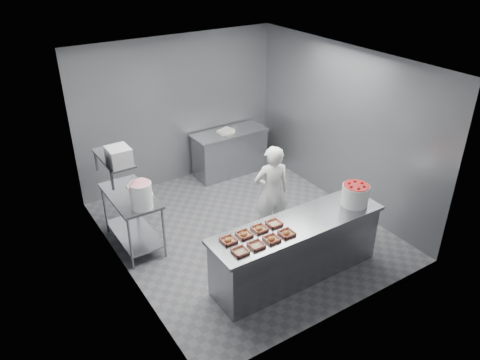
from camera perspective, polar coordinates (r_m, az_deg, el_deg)
name	(u,v)px	position (r m, az deg, el deg)	size (l,w,h in m)	color
floor	(244,230)	(7.80, 0.47, -6.11)	(4.50, 4.50, 0.00)	#4C4C51
ceiling	(245,61)	(6.64, 0.57, 14.27)	(4.50, 4.50, 0.00)	white
wall_back	(179,111)	(8.93, -7.48, 8.37)	(4.00, 0.04, 2.80)	slate
wall_left	(117,188)	(6.35, -14.77, -0.98)	(0.04, 4.50, 2.80)	slate
wall_right	(341,127)	(8.28, 12.26, 6.33)	(0.04, 4.50, 2.80)	slate
service_counter	(297,249)	(6.66, 6.91, -8.37)	(2.60, 0.70, 0.90)	slate
prep_table	(132,212)	(7.34, -13.01, -3.83)	(0.60, 1.20, 0.90)	slate
back_counter	(230,152)	(9.40, -1.24, 3.40)	(1.50, 0.60, 0.90)	slate
wall_shelf	(113,158)	(6.85, -15.18, 2.58)	(0.35, 0.90, 0.03)	slate
tray_0	(240,251)	(5.80, 0.02, -8.70)	(0.19, 0.18, 0.04)	tan
tray_1	(256,245)	(5.90, 2.00, -7.93)	(0.19, 0.18, 0.04)	tan
tray_2	(272,239)	(6.02, 3.88, -7.18)	(0.19, 0.18, 0.06)	tan
tray_3	(287,233)	(6.14, 5.70, -6.46)	(0.19, 0.18, 0.06)	tan
tray_4	(228,240)	(5.98, -1.44, -7.34)	(0.19, 0.18, 0.06)	tan
tray_5	(244,234)	(6.09, 0.50, -6.63)	(0.19, 0.18, 0.06)	tan
tray_6	(259,229)	(6.20, 2.37, -5.94)	(0.19, 0.18, 0.06)	tan
tray_7	(274,223)	(6.32, 4.19, -5.28)	(0.19, 0.18, 0.04)	tan
worker	(271,192)	(7.31, 3.85, -1.49)	(0.57, 0.37, 1.57)	white
strawberry_tub	(355,194)	(6.87, 13.87, -1.69)	(0.38, 0.38, 0.32)	white
glaze_bucket	(141,195)	(6.73, -11.96, -1.77)	(0.33, 0.31, 0.48)	white
bucket_lid	(142,195)	(7.12, -11.87, -1.80)	(0.33, 0.33, 0.03)	white
rag	(132,186)	(7.38, -13.03, -0.77)	(0.15, 0.13, 0.02)	#CCB28C
appliance	(119,156)	(6.55, -14.56, 2.84)	(0.29, 0.33, 0.25)	gray
paper_stack	(226,131)	(9.16, -1.77, 5.97)	(0.30, 0.22, 0.06)	silver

